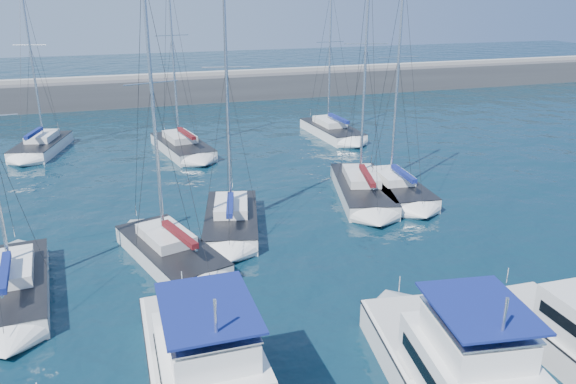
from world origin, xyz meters
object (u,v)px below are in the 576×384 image
object	(u,v)px
sailboat_mid_c	(231,220)
motor_yacht_stbd_inner	(456,375)
sailboat_back_a	(42,146)
sailboat_mid_d	(362,189)
sailboat_back_c	(332,130)
sailboat_back_b	(182,146)
motor_yacht_port_inner	(207,374)
sailboat_mid_a	(12,287)
motor_yacht_stbd_outer	(570,337)
sailboat_mid_e	(395,188)
sailboat_mid_b	(170,251)

from	to	relation	value
sailboat_mid_c	motor_yacht_stbd_inner	bearing A→B (deg)	-63.39
sailboat_mid_c	sailboat_back_a	bearing A→B (deg)	133.07
sailboat_mid_d	sailboat_back_c	world-z (taller)	sailboat_mid_d
sailboat_mid_c	sailboat_back_b	bearing A→B (deg)	105.18
motor_yacht_port_inner	sailboat_back_a	xyz separation A→B (m)	(-8.05, 35.12, -0.61)
motor_yacht_stbd_inner	sailboat_mid_c	size ratio (longest dim) A/B	0.65
motor_yacht_port_inner	sailboat_back_a	distance (m)	36.04
sailboat_mid_c	sailboat_mid_a	bearing A→B (deg)	-143.82
motor_yacht_stbd_outer	sailboat_back_c	distance (m)	34.81
sailboat_back_a	motor_yacht_port_inner	bearing A→B (deg)	-62.36
sailboat_back_a	sailboat_back_c	world-z (taller)	sailboat_back_a
motor_yacht_stbd_inner	sailboat_back_a	world-z (taller)	sailboat_back_a
sailboat_mid_a	sailboat_mid_e	bearing A→B (deg)	11.84
motor_yacht_stbd_inner	sailboat_back_b	bearing A→B (deg)	105.77
motor_yacht_stbd_outer	sailboat_mid_e	xyz separation A→B (m)	(2.22, 17.90, -0.42)
sailboat_mid_a	motor_yacht_stbd_inner	bearing A→B (deg)	-43.38
motor_yacht_stbd_outer	sailboat_mid_d	xyz separation A→B (m)	(0.10, 18.50, -0.42)
sailboat_mid_b	motor_yacht_stbd_inner	bearing A→B (deg)	-77.71
motor_yacht_stbd_inner	motor_yacht_stbd_outer	xyz separation A→B (m)	(5.48, 0.84, -0.19)
motor_yacht_port_inner	sailboat_mid_a	size ratio (longest dim) A/B	0.78
sailboat_back_b	sailboat_mid_d	bearing A→B (deg)	-66.08
sailboat_back_c	motor_yacht_stbd_inner	bearing A→B (deg)	-109.02
motor_yacht_stbd_outer	sailboat_mid_c	xyz separation A→B (m)	(-9.40, 15.87, -0.41)
motor_yacht_port_inner	sailboat_back_b	xyz separation A→B (m)	(3.36, 31.36, -0.61)
sailboat_mid_b	sailboat_back_b	world-z (taller)	sailboat_back_b
sailboat_mid_e	sailboat_back_c	distance (m)	16.77
motor_yacht_stbd_outer	sailboat_mid_d	bearing A→B (deg)	90.98
sailboat_mid_c	motor_yacht_port_inner	bearing A→B (deg)	-91.97
sailboat_mid_b	sailboat_back_c	size ratio (longest dim) A/B	1.04
sailboat_mid_a	sailboat_mid_d	world-z (taller)	sailboat_mid_d
sailboat_back_a	sailboat_back_b	bearing A→B (deg)	-3.52
motor_yacht_port_inner	sailboat_mid_b	world-z (taller)	sailboat_mid_b
sailboat_mid_b	sailboat_mid_c	size ratio (longest dim) A/B	0.98
motor_yacht_port_inner	sailboat_back_c	bearing A→B (deg)	61.85
sailboat_back_b	sailboat_back_c	bearing A→B (deg)	-4.81
motor_yacht_stbd_inner	sailboat_mid_e	size ratio (longest dim) A/B	0.66
sailboat_back_a	sailboat_mid_a	bearing A→B (deg)	-73.33
sailboat_back_b	sailboat_mid_e	bearing A→B (deg)	-61.92
sailboat_mid_d	sailboat_back_b	xyz separation A→B (m)	(-10.03, 14.58, 0.00)
sailboat_mid_a	sailboat_mid_d	distance (m)	21.82
sailboat_mid_a	sailboat_back_a	bearing A→B (deg)	87.38
sailboat_mid_a	sailboat_back_a	size ratio (longest dim) A/B	0.92
motor_yacht_stbd_inner	sailboat_back_a	size ratio (longest dim) A/B	0.68
sailboat_mid_c	sailboat_back_b	xyz separation A→B (m)	(-0.53, 17.21, -0.01)
sailboat_back_a	sailboat_mid_e	bearing A→B (deg)	-24.05
sailboat_mid_c	sailboat_mid_e	xyz separation A→B (m)	(11.62, 2.03, -0.00)
motor_yacht_stbd_outer	sailboat_back_a	xyz separation A→B (m)	(-21.35, 36.84, -0.42)
sailboat_mid_a	sailboat_mid_d	xyz separation A→B (m)	(20.58, 7.27, 0.02)
motor_yacht_port_inner	motor_yacht_stbd_inner	xyz separation A→B (m)	(7.81, -2.55, 0.00)
sailboat_back_c	sailboat_mid_c	bearing A→B (deg)	-129.88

